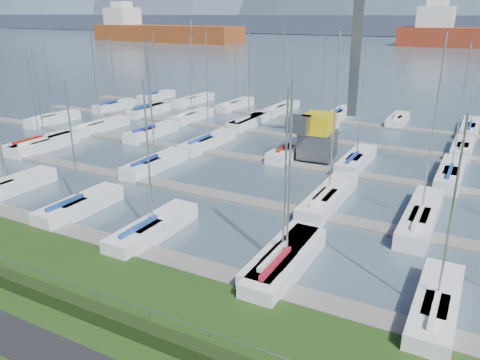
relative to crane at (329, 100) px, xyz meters
The scene contains 9 objects.
path 33.63m from the crane, 89.76° to the right, with size 160.00×2.00×0.04m, color black.
water 229.86m from the crane, 89.97° to the left, with size 800.00×540.00×0.20m, color #485B69.
hedge 31.01m from the crane, 89.74° to the right, with size 80.00×0.70×0.70m, color black.
fence 30.49m from the crane, 89.74° to the right, with size 0.04×0.04×80.00m, color gray.
foothill 299.79m from the crane, 89.97° to the left, with size 900.00×80.00×12.00m, color #3B4456.
docks 6.96m from the crane, 88.14° to the right, with size 90.00×41.60×0.25m.
crane is the anchor object (origin of this frame).
cargo_ship_west 208.47m from the crane, 131.88° to the left, with size 84.75×24.54×21.50m.
sailboat_fleet 3.18m from the crane, 155.89° to the right, with size 74.86×49.84×13.08m.
Camera 1 is at (13.44, -13.10, 13.18)m, focal length 35.00 mm.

